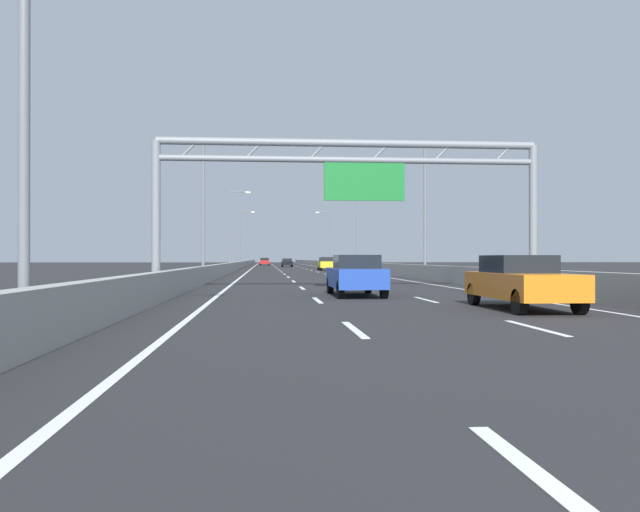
# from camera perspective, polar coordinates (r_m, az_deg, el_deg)

# --- Properties ---
(ground_plane) EXTENTS (260.00, 260.00, 0.00)m
(ground_plane) POSITION_cam_1_polar(r_m,az_deg,el_deg) (100.37, -2.75, -0.99)
(ground_plane) COLOR #262628
(lane_dash_left_0) EXTENTS (0.16, 3.00, 0.01)m
(lane_dash_left_0) POSITION_cam_1_polar(r_m,az_deg,el_deg) (4.40, 19.75, -18.43)
(lane_dash_left_0) COLOR white
(lane_dash_left_0) RESTS_ON ground_plane
(lane_dash_left_1) EXTENTS (0.16, 3.00, 0.01)m
(lane_dash_left_1) POSITION_cam_1_polar(r_m,az_deg,el_deg) (12.99, 2.94, -6.28)
(lane_dash_left_1) COLOR white
(lane_dash_left_1) RESTS_ON ground_plane
(lane_dash_left_2) EXTENTS (0.16, 3.00, 0.01)m
(lane_dash_left_2) POSITION_cam_1_polar(r_m,az_deg,el_deg) (21.91, -0.23, -3.80)
(lane_dash_left_2) COLOR white
(lane_dash_left_2) RESTS_ON ground_plane
(lane_dash_left_3) EXTENTS (0.16, 3.00, 0.01)m
(lane_dash_left_3) POSITION_cam_1_polar(r_m,az_deg,el_deg) (30.88, -1.55, -2.75)
(lane_dash_left_3) COLOR white
(lane_dash_left_3) RESTS_ON ground_plane
(lane_dash_left_4) EXTENTS (0.16, 3.00, 0.01)m
(lane_dash_left_4) POSITION_cam_1_polar(r_m,az_deg,el_deg) (39.86, -2.28, -2.18)
(lane_dash_left_4) COLOR white
(lane_dash_left_4) RESTS_ON ground_plane
(lane_dash_left_5) EXTENTS (0.16, 3.00, 0.01)m
(lane_dash_left_5) POSITION_cam_1_polar(r_m,az_deg,el_deg) (48.85, -2.73, -1.81)
(lane_dash_left_5) COLOR white
(lane_dash_left_5) RESTS_ON ground_plane
(lane_dash_left_6) EXTENTS (0.16, 3.00, 0.01)m
(lane_dash_left_6) POSITION_cam_1_polar(r_m,az_deg,el_deg) (57.84, -3.05, -1.56)
(lane_dash_left_6) COLOR white
(lane_dash_left_6) RESTS_ON ground_plane
(lane_dash_left_7) EXTENTS (0.16, 3.00, 0.01)m
(lane_dash_left_7) POSITION_cam_1_polar(r_m,az_deg,el_deg) (66.84, -3.28, -1.38)
(lane_dash_left_7) COLOR white
(lane_dash_left_7) RESTS_ON ground_plane
(lane_dash_left_8) EXTENTS (0.16, 3.00, 0.01)m
(lane_dash_left_8) POSITION_cam_1_polar(r_m,az_deg,el_deg) (75.83, -3.46, -1.24)
(lane_dash_left_8) COLOR white
(lane_dash_left_8) RESTS_ON ground_plane
(lane_dash_left_9) EXTENTS (0.16, 3.00, 0.01)m
(lane_dash_left_9) POSITION_cam_1_polar(r_m,az_deg,el_deg) (84.83, -3.60, -1.13)
(lane_dash_left_9) COLOR white
(lane_dash_left_9) RESTS_ON ground_plane
(lane_dash_left_10) EXTENTS (0.16, 3.00, 0.01)m
(lane_dash_left_10) POSITION_cam_1_polar(r_m,az_deg,el_deg) (93.83, -3.71, -1.04)
(lane_dash_left_10) COLOR white
(lane_dash_left_10) RESTS_ON ground_plane
(lane_dash_left_11) EXTENTS (0.16, 3.00, 0.01)m
(lane_dash_left_11) POSITION_cam_1_polar(r_m,az_deg,el_deg) (102.82, -3.80, -0.96)
(lane_dash_left_11) COLOR white
(lane_dash_left_11) RESTS_ON ground_plane
(lane_dash_left_12) EXTENTS (0.16, 3.00, 0.01)m
(lane_dash_left_12) POSITION_cam_1_polar(r_m,az_deg,el_deg) (111.82, -3.88, -0.90)
(lane_dash_left_12) COLOR white
(lane_dash_left_12) RESTS_ON ground_plane
(lane_dash_left_13) EXTENTS (0.16, 3.00, 0.01)m
(lane_dash_left_13) POSITION_cam_1_polar(r_m,az_deg,el_deg) (120.82, -3.95, -0.85)
(lane_dash_left_13) COLOR white
(lane_dash_left_13) RESTS_ON ground_plane
(lane_dash_left_14) EXTENTS (0.16, 3.00, 0.01)m
(lane_dash_left_14) POSITION_cam_1_polar(r_m,az_deg,el_deg) (129.82, -4.00, -0.80)
(lane_dash_left_14) COLOR white
(lane_dash_left_14) RESTS_ON ground_plane
(lane_dash_left_15) EXTENTS (0.16, 3.00, 0.01)m
(lane_dash_left_15) POSITION_cam_1_polar(r_m,az_deg,el_deg) (138.82, -4.05, -0.76)
(lane_dash_left_15) COLOR white
(lane_dash_left_15) RESTS_ON ground_plane
(lane_dash_left_16) EXTENTS (0.16, 3.00, 0.01)m
(lane_dash_left_16) POSITION_cam_1_polar(r_m,az_deg,el_deg) (147.82, -4.10, -0.73)
(lane_dash_left_16) COLOR white
(lane_dash_left_16) RESTS_ON ground_plane
(lane_dash_left_17) EXTENTS (0.16, 3.00, 0.01)m
(lane_dash_left_17) POSITION_cam_1_polar(r_m,az_deg,el_deg) (156.82, -4.13, -0.70)
(lane_dash_left_17) COLOR white
(lane_dash_left_17) RESTS_ON ground_plane
(lane_dash_right_1) EXTENTS (0.16, 3.00, 0.01)m
(lane_dash_right_1) POSITION_cam_1_polar(r_m,az_deg,el_deg) (13.93, 17.85, -5.86)
(lane_dash_right_1) COLOR white
(lane_dash_right_1) RESTS_ON ground_plane
(lane_dash_right_2) EXTENTS (0.16, 3.00, 0.01)m
(lane_dash_right_2) POSITION_cam_1_polar(r_m,az_deg,el_deg) (22.48, 8.98, -3.70)
(lane_dash_right_2) COLOR white
(lane_dash_right_2) RESTS_ON ground_plane
(lane_dash_right_3) EXTENTS (0.16, 3.00, 0.01)m
(lane_dash_right_3) POSITION_cam_1_polar(r_m,az_deg,el_deg) (31.29, 5.05, -2.72)
(lane_dash_right_3) COLOR white
(lane_dash_right_3) RESTS_ON ground_plane
(lane_dash_right_4) EXTENTS (0.16, 3.00, 0.01)m
(lane_dash_right_4) POSITION_cam_1_polar(r_m,az_deg,el_deg) (40.18, 2.86, -2.16)
(lane_dash_right_4) COLOR white
(lane_dash_right_4) RESTS_ON ground_plane
(lane_dash_right_5) EXTENTS (0.16, 3.00, 0.01)m
(lane_dash_right_5) POSITION_cam_1_polar(r_m,az_deg,el_deg) (49.11, 1.47, -1.80)
(lane_dash_right_5) COLOR white
(lane_dash_right_5) RESTS_ON ground_plane
(lane_dash_right_6) EXTENTS (0.16, 3.00, 0.01)m
(lane_dash_right_6) POSITION_cam_1_polar(r_m,az_deg,el_deg) (58.06, 0.50, -1.56)
(lane_dash_right_6) COLOR white
(lane_dash_right_6) RESTS_ON ground_plane
(lane_dash_right_7) EXTENTS (0.16, 3.00, 0.01)m
(lane_dash_right_7) POSITION_cam_1_polar(r_m,az_deg,el_deg) (67.03, -0.20, -1.37)
(lane_dash_right_7) COLOR white
(lane_dash_right_7) RESTS_ON ground_plane
(lane_dash_right_8) EXTENTS (0.16, 3.00, 0.01)m
(lane_dash_right_8) POSITION_cam_1_polar(r_m,az_deg,el_deg) (76.00, -0.74, -1.23)
(lane_dash_right_8) COLOR white
(lane_dash_right_8) RESTS_ON ground_plane
(lane_dash_right_9) EXTENTS (0.16, 3.00, 0.01)m
(lane_dash_right_9) POSITION_cam_1_polar(r_m,az_deg,el_deg) (84.98, -1.17, -1.13)
(lane_dash_right_9) COLOR white
(lane_dash_right_9) RESTS_ON ground_plane
(lane_dash_right_10) EXTENTS (0.16, 3.00, 0.01)m
(lane_dash_right_10) POSITION_cam_1_polar(r_m,az_deg,el_deg) (93.96, -1.51, -1.04)
(lane_dash_right_10) COLOR white
(lane_dash_right_10) RESTS_ON ground_plane
(lane_dash_right_11) EXTENTS (0.16, 3.00, 0.01)m
(lane_dash_right_11) POSITION_cam_1_polar(r_m,az_deg,el_deg) (102.95, -1.80, -0.96)
(lane_dash_right_11) COLOR white
(lane_dash_right_11) RESTS_ON ground_plane
(lane_dash_right_12) EXTENTS (0.16, 3.00, 0.01)m
(lane_dash_right_12) POSITION_cam_1_polar(r_m,az_deg,el_deg) (111.94, -2.04, -0.90)
(lane_dash_right_12) COLOR white
(lane_dash_right_12) RESTS_ON ground_plane
(lane_dash_right_13) EXTENTS (0.16, 3.00, 0.01)m
(lane_dash_right_13) POSITION_cam_1_polar(r_m,az_deg,el_deg) (120.93, -2.24, -0.85)
(lane_dash_right_13) COLOR white
(lane_dash_right_13) RESTS_ON ground_plane
(lane_dash_right_14) EXTENTS (0.16, 3.00, 0.01)m
(lane_dash_right_14) POSITION_cam_1_polar(r_m,az_deg,el_deg) (129.92, -2.41, -0.80)
(lane_dash_right_14) COLOR white
(lane_dash_right_14) RESTS_ON ground_plane
(lane_dash_right_15) EXTENTS (0.16, 3.00, 0.01)m
(lane_dash_right_15) POSITION_cam_1_polar(r_m,az_deg,el_deg) (138.91, -2.57, -0.76)
(lane_dash_right_15) COLOR white
(lane_dash_right_15) RESTS_ON ground_plane
(lane_dash_right_16) EXTENTS (0.16, 3.00, 0.01)m
(lane_dash_right_16) POSITION_cam_1_polar(r_m,az_deg,el_deg) (147.90, -2.70, -0.73)
(lane_dash_right_16) COLOR white
(lane_dash_right_16) RESTS_ON ground_plane
(lane_dash_right_17) EXTENTS (0.16, 3.00, 0.01)m
(lane_dash_right_17) POSITION_cam_1_polar(r_m,az_deg,el_deg) (156.90, -2.82, -0.70)
(lane_dash_right_17) COLOR white
(lane_dash_right_17) RESTS_ON ground_plane
(edge_line_left) EXTENTS (0.16, 176.00, 0.01)m
(edge_line_left) POSITION_cam_1_polar(r_m,az_deg,el_deg) (88.33, -5.88, -1.09)
(edge_line_left) COLOR white
(edge_line_left) RESTS_ON ground_plane
(edge_line_right) EXTENTS (0.16, 176.00, 0.01)m
(edge_line_right) POSITION_cam_1_polar(r_m,az_deg,el_deg) (88.75, 0.91, -1.09)
(edge_line_right) COLOR white
(edge_line_right) RESTS_ON ground_plane
(barrier_left) EXTENTS (0.45, 220.00, 0.95)m
(barrier_left) POSITION_cam_1_polar(r_m,az_deg,el_deg) (110.36, -6.52, -0.67)
(barrier_left) COLOR #9E9E99
(barrier_left) RESTS_ON ground_plane
(barrier_right) EXTENTS (0.45, 220.00, 0.95)m
(barrier_right) POSITION_cam_1_polar(r_m,az_deg,el_deg) (110.80, 0.64, -0.67)
(barrier_right) COLOR #9E9E99
(barrier_right) RESTS_ON ground_plane
(sign_gantry) EXTENTS (16.26, 0.36, 6.36)m
(sign_gantry) POSITION_cam_1_polar(r_m,az_deg,el_deg) (28.15, 2.67, 6.86)
(sign_gantry) COLOR gray
(sign_gantry) RESTS_ON ground_plane
(streetlamp_left_near) EXTENTS (2.58, 0.28, 9.50)m
(streetlamp_left_near) POSITION_cam_1_polar(r_m,az_deg,el_deg) (13.23, -22.93, 17.49)
(streetlamp_left_near) COLOR slate
(streetlamp_left_near) RESTS_ON ground_plane
(streetlamp_left_mid) EXTENTS (2.58, 0.28, 9.50)m
(streetlamp_left_mid) POSITION_cam_1_polar(r_m,az_deg,el_deg) (46.34, -9.65, 4.78)
(streetlamp_left_mid) COLOR slate
(streetlamp_left_mid) RESTS_ON ground_plane
(streetlamp_right_mid) EXTENTS (2.58, 0.28, 9.50)m
(streetlamp_right_mid) POSITION_cam_1_polar(r_m,az_deg,el_deg) (47.46, 8.68, 4.66)
(streetlamp_right_mid) COLOR slate
(streetlamp_right_mid) RESTS_ON ground_plane
(streetlamp_left_far) EXTENTS (2.58, 0.28, 9.50)m
(streetlamp_left_far) POSITION_cam_1_polar(r_m,az_deg,el_deg) (80.21, -7.58, 2.67)
(streetlamp_left_far) COLOR slate
(streetlamp_left_far) RESTS_ON ground_plane
(streetlamp_right_far) EXTENTS (2.58, 0.28, 9.50)m
(streetlamp_right_far) POSITION_cam_1_polar(r_m,az_deg,el_deg) (80.86, 3.06, 2.65)
(streetlamp_right_far) COLOR slate
(streetlamp_right_far) RESTS_ON ground_plane
(streetlamp_left_distant) EXTENTS (2.58, 0.28, 9.50)m
(streetlamp_left_distant) POSITION_cam_1_polar(r_m,az_deg,el_deg) (114.17, -6.74, 1.82)
(streetlamp_left_distant) COLOR slate
(streetlamp_left_distant) RESTS_ON ground_plane
(streetlamp_right_distant) EXTENTS (2.58, 0.28, 9.50)m
(streetlamp_right_distant) POSITION_cam_1_polar(r_m,az_deg,el_deg) (114.63, 0.74, 1.81)
(streetlamp_right_distant) COLOR slate
(streetlamp_right_distant) RESTS_ON ground_plane
(blue_car) EXTENTS (1.72, 4.64, 1.51)m
(blue_car) POSITION_cam_1_polar(r_m,az_deg,el_deg) (24.52, 3.05, -1.64)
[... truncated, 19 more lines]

